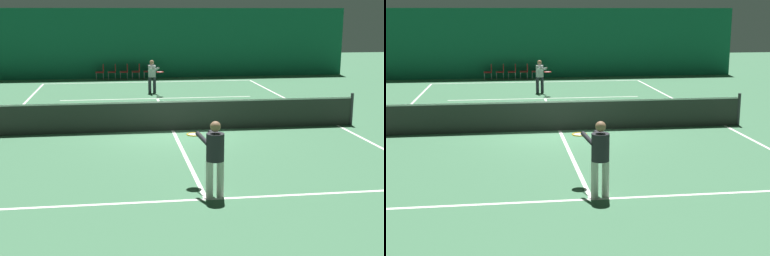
# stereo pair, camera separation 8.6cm
# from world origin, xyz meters

# --- Properties ---
(ground_plane) EXTENTS (60.00, 60.00, 0.00)m
(ground_plane) POSITION_xyz_m (0.00, 0.00, 0.00)
(ground_plane) COLOR #3D704C
(backdrop_curtain) EXTENTS (23.00, 0.12, 3.87)m
(backdrop_curtain) POSITION_xyz_m (0.00, 13.84, 1.93)
(backdrop_curtain) COLOR #146042
(backdrop_curtain) RESTS_ON ground
(court_line_baseline_far) EXTENTS (11.00, 0.10, 0.00)m
(court_line_baseline_far) POSITION_xyz_m (0.00, 11.90, 0.00)
(court_line_baseline_far) COLOR white
(court_line_baseline_far) RESTS_ON ground
(court_line_service_far) EXTENTS (8.25, 0.10, 0.00)m
(court_line_service_far) POSITION_xyz_m (0.00, 6.40, 0.00)
(court_line_service_far) COLOR white
(court_line_service_far) RESTS_ON ground
(court_line_service_near) EXTENTS (8.25, 0.10, 0.00)m
(court_line_service_near) POSITION_xyz_m (0.00, -6.40, 0.00)
(court_line_service_near) COLOR white
(court_line_service_near) RESTS_ON ground
(court_line_sideline_right) EXTENTS (0.10, 23.80, 0.00)m
(court_line_sideline_right) POSITION_xyz_m (5.50, 0.00, 0.00)
(court_line_sideline_right) COLOR white
(court_line_sideline_right) RESTS_ON ground
(court_line_centre) EXTENTS (0.10, 12.80, 0.00)m
(court_line_centre) POSITION_xyz_m (0.00, 0.00, 0.00)
(court_line_centre) COLOR white
(court_line_centre) RESTS_ON ground
(tennis_net) EXTENTS (12.00, 0.10, 1.07)m
(tennis_net) POSITION_xyz_m (0.00, 0.00, 0.51)
(tennis_net) COLOR #2D332D
(tennis_net) RESTS_ON ground
(player_near) EXTENTS (0.73, 1.36, 1.59)m
(player_near) POSITION_xyz_m (0.18, -6.27, 0.93)
(player_near) COLOR beige
(player_near) RESTS_ON ground
(player_far) EXTENTS (0.73, 1.32, 1.51)m
(player_far) POSITION_xyz_m (-0.09, 7.98, 0.88)
(player_far) COLOR #2D2D38
(player_far) RESTS_ON ground
(courtside_chair_0) EXTENTS (0.44, 0.44, 0.84)m
(courtside_chair_0) POSITION_xyz_m (-2.56, 13.29, 0.49)
(courtside_chair_0) COLOR #99999E
(courtside_chair_0) RESTS_ON ground
(courtside_chair_1) EXTENTS (0.44, 0.44, 0.84)m
(courtside_chair_1) POSITION_xyz_m (-1.90, 13.29, 0.49)
(courtside_chair_1) COLOR #99999E
(courtside_chair_1) RESTS_ON ground
(courtside_chair_2) EXTENTS (0.44, 0.44, 0.84)m
(courtside_chair_2) POSITION_xyz_m (-1.24, 13.29, 0.49)
(courtside_chair_2) COLOR #99999E
(courtside_chair_2) RESTS_ON ground
(courtside_chair_3) EXTENTS (0.44, 0.44, 0.84)m
(courtside_chair_3) POSITION_xyz_m (-0.58, 13.29, 0.49)
(courtside_chair_3) COLOR #99999E
(courtside_chair_3) RESTS_ON ground
(courtside_chair_4) EXTENTS (0.44, 0.44, 0.84)m
(courtside_chair_4) POSITION_xyz_m (0.08, 13.29, 0.49)
(courtside_chair_4) COLOR #99999E
(courtside_chair_4) RESTS_ON ground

